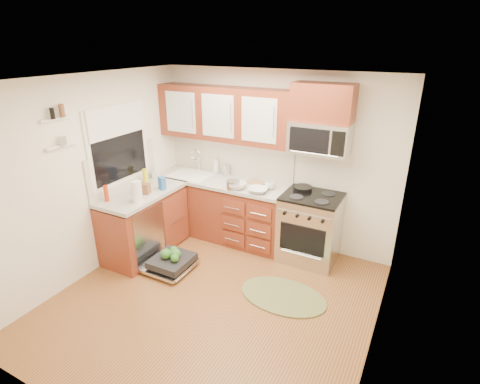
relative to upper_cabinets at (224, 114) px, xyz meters
The scene contains 38 objects.
floor 2.55m from the upper_cabinets, 65.28° to the right, with size 3.50×3.50×0.00m, color brown.
ceiling 1.84m from the upper_cabinets, 65.28° to the right, with size 3.50×3.50×0.00m, color white.
wall_back 0.97m from the upper_cabinets, 13.57° to the left, with size 3.50×0.04×2.50m, color silver.
wall_front 3.46m from the upper_cabinets, 77.70° to the right, with size 3.50×0.04×2.50m, color silver.
wall_left 1.98m from the upper_cabinets, 123.06° to the right, with size 0.04×3.50×2.50m, color silver.
wall_right 3.00m from the upper_cabinets, 32.47° to the right, with size 0.04×3.50×2.50m, color silver.
base_cabinet_back 1.46m from the upper_cabinets, 90.00° to the right, with size 2.05×0.60×0.85m, color #5E2315.
base_cabinet_left 1.93m from the upper_cabinets, 124.62° to the right, with size 0.60×1.25×0.85m, color #5E2315.
countertop_back 0.98m from the upper_cabinets, 90.00° to the right, with size 2.07×0.64×0.05m, color #A7A498.
countertop_left 1.60m from the upper_cabinets, 124.25° to the right, with size 0.64×1.27×0.05m, color #A7A498.
backsplash_back 0.68m from the upper_cabinets, 90.00° to the left, with size 2.05×0.02×0.57m, color silver.
backsplash_left 1.60m from the upper_cabinets, 133.89° to the right, with size 0.02×1.25×0.57m, color silver.
upper_cabinets is the anchor object (origin of this frame).
cabinet_over_mw 1.43m from the upper_cabinets, ahead, with size 0.76×0.35×0.47m, color #5E2315.
range 1.99m from the upper_cabinets, ahead, with size 0.76×0.64×0.95m, color silver, non-canonical shape.
microwave 1.42m from the upper_cabinets, ahead, with size 0.76×0.38×0.40m, color silver, non-canonical shape.
sink 1.21m from the upper_cabinets, 163.55° to the right, with size 0.62×0.50×0.26m, color white, non-canonical shape.
dishwasher 2.19m from the upper_cabinets, 96.04° to the right, with size 0.70×0.60×0.20m, color silver, non-canonical shape.
window 1.51m from the upper_cabinets, 133.21° to the right, with size 0.03×1.05×1.05m, color white, non-canonical shape.
window_blind 1.46m from the upper_cabinets, 132.50° to the right, with size 0.02×0.96×0.40m, color white.
shelf_upper 2.17m from the upper_cabinets, 117.33° to the right, with size 0.04×0.40×0.03m, color white.
shelf_lower 2.17m from the upper_cabinets, 117.33° to the right, with size 0.04×0.40×0.03m, color white.
rug 2.60m from the upper_cabinets, 38.21° to the right, with size 1.05×0.68×0.02m, color olive, non-canonical shape.
skillet 1.52m from the upper_cabinets, ahead, with size 0.26×0.26×0.05m, color black.
stock_pot 1.01m from the upper_cabinets, 47.57° to the right, with size 0.20×0.20×0.12m, color silver.
cutting_board 1.08m from the upper_cabinets, ahead, with size 0.26×0.17×0.02m, color #A9764D.
canister 0.87m from the upper_cabinets, 106.72° to the left, with size 0.11×0.11×0.18m, color silver.
paper_towel_roll 1.64m from the upper_cabinets, 111.57° to the right, with size 0.13×0.13×0.28m, color white.
mustard_bottle 1.43m from the upper_cabinets, 137.17° to the right, with size 0.07×0.07×0.23m, color yellow.
red_bottle 1.93m from the upper_cabinets, 120.95° to the right, with size 0.06×0.06×0.21m, color #AE2C0E.
wooden_box 1.52m from the upper_cabinets, 120.94° to the right, with size 0.14×0.10×0.14m, color brown.
blue_carton 1.31m from the upper_cabinets, 122.15° to the right, with size 0.11×0.07×0.18m, color #245CA9.
bowl_a 1.20m from the upper_cabinets, 25.02° to the right, with size 0.27×0.27×0.07m, color #999999.
bowl_b 1.03m from the upper_cabinets, 41.28° to the right, with size 0.28×0.28×0.09m, color #999999.
cup 1.21m from the upper_cabinets, ahead, with size 0.14×0.14×0.11m, color #999999.
soap_bottle_a 0.85m from the upper_cabinets, 154.93° to the left, with size 0.11×0.11×0.28m, color #999999.
soap_bottle_b 1.34m from the upper_cabinets, 149.60° to the right, with size 0.09×0.09×0.19m, color #999999.
soap_bottle_c 1.59m from the upper_cabinets, 123.51° to the right, with size 0.12×0.12×0.15m, color #999999.
Camera 1 is at (1.94, -3.03, 2.85)m, focal length 28.00 mm.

